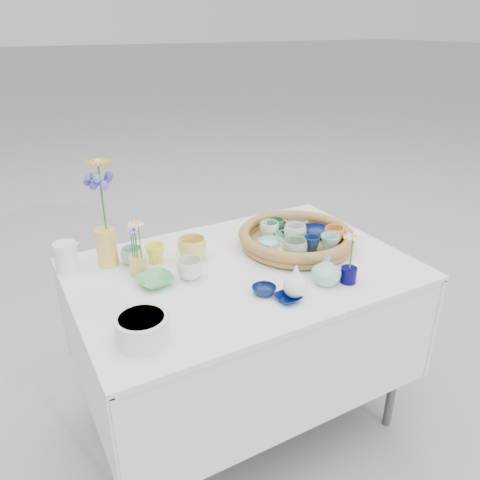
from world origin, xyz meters
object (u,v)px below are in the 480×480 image
wicker_tray (296,238)px  tall_vase_yellow (107,247)px  bud_vase_seafoam (326,270)px  display_table (242,417)px

wicker_tray → tall_vase_yellow: (-0.72, 0.22, 0.03)m
wicker_tray → bud_vase_seafoam: (-0.08, -0.30, 0.02)m
display_table → tall_vase_yellow: (-0.44, 0.27, 0.84)m
wicker_tray → tall_vase_yellow: tall_vase_yellow is taller
display_table → tall_vase_yellow: 0.98m
display_table → bud_vase_seafoam: 0.88m
bud_vase_seafoam → wicker_tray: bearing=74.8°
bud_vase_seafoam → tall_vase_yellow: bearing=141.0°
bud_vase_seafoam → tall_vase_yellow: (-0.64, 0.52, 0.02)m
tall_vase_yellow → display_table: bearing=-31.2°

